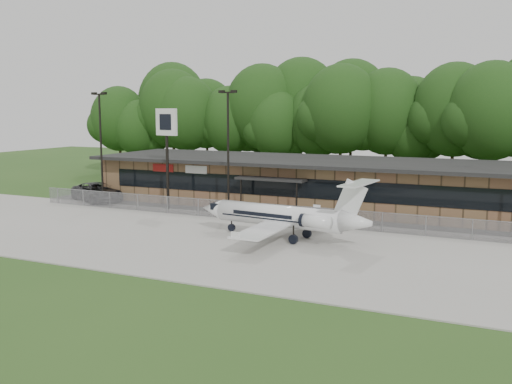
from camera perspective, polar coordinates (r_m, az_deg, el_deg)
The scene contains 11 objects.
ground at distance 30.86m, azimuth -8.68°, elevation -8.22°, with size 160.00×160.00×0.00m, color #2A4F1C.
apron at distance 37.55m, azimuth -1.95°, elevation -5.08°, with size 64.00×18.00×0.08m, color #9E9B93.
parking_lot at distance 47.89m, azimuth 4.23°, elevation -2.19°, with size 50.00×9.00×0.06m, color #383835.
terminal at distance 51.70m, azimuth 5.97°, elevation 0.97°, with size 41.00×11.65×4.30m.
fence at distance 43.64m, azimuth 2.17°, elevation -2.21°, with size 46.00×0.04×1.52m.
treeline at distance 68.65m, azimuth 10.93°, elevation 7.11°, with size 72.00×12.00×15.00m, color #133811, non-canonical shape.
light_pole_left at distance 53.70m, azimuth -15.26°, elevation 5.07°, with size 1.55×0.30×10.23m.
light_pole_mid at distance 46.46m, azimuth -2.81°, elevation 4.89°, with size 1.55×0.30×10.23m.
business_jet at distance 38.11m, azimuth 2.91°, elevation -2.55°, with size 12.97×11.59×4.36m.
suv at distance 56.22m, azimuth -15.58°, elevation -0.02°, with size 2.98×6.46×1.79m, color #313033.
pole_sign at distance 49.78m, azimuth -8.93°, elevation 5.88°, with size 2.31×0.70×8.78m.
Camera 1 is at (16.39, -24.65, 8.71)m, focal length 40.00 mm.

